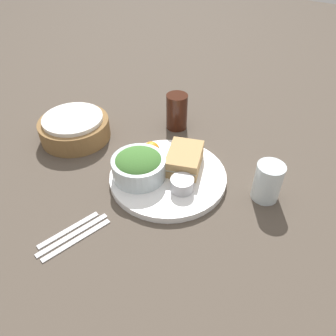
{
  "coord_description": "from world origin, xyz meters",
  "views": [
    {
      "loc": [
        -0.52,
        -0.35,
        0.57
      ],
      "look_at": [
        0.0,
        0.0,
        0.04
      ],
      "focal_mm": 35.0,
      "sensor_mm": 36.0,
      "label": 1
    }
  ],
  "objects_px": {
    "dressing_cup": "(182,184)",
    "fork": "(77,239)",
    "sandwich": "(184,159)",
    "drink_glass": "(177,111)",
    "bread_basket": "(74,128)",
    "knife": "(73,234)",
    "plate": "(168,177)",
    "salad_bowl": "(139,165)",
    "water_glass": "(268,182)",
    "spoon": "(69,229)"
  },
  "relations": [
    {
      "from": "plate",
      "to": "bread_basket",
      "type": "relative_size",
      "value": 1.46
    },
    {
      "from": "water_glass",
      "to": "fork",
      "type": "bearing_deg",
      "value": 141.11
    },
    {
      "from": "spoon",
      "to": "knife",
      "type": "bearing_deg",
      "value": 90.0
    },
    {
      "from": "bread_basket",
      "to": "fork",
      "type": "height_order",
      "value": "bread_basket"
    },
    {
      "from": "plate",
      "to": "water_glass",
      "type": "xyz_separation_m",
      "value": [
        0.08,
        -0.23,
        0.04
      ]
    },
    {
      "from": "sandwich",
      "to": "drink_glass",
      "type": "xyz_separation_m",
      "value": [
        0.17,
        0.13,
        0.01
      ]
    },
    {
      "from": "spoon",
      "to": "sandwich",
      "type": "bearing_deg",
      "value": 176.31
    },
    {
      "from": "bread_basket",
      "to": "water_glass",
      "type": "xyz_separation_m",
      "value": [
        0.08,
        -0.56,
        0.01
      ]
    },
    {
      "from": "bread_basket",
      "to": "fork",
      "type": "distance_m",
      "value": 0.39
    },
    {
      "from": "bread_basket",
      "to": "knife",
      "type": "xyz_separation_m",
      "value": [
        -0.26,
        -0.26,
        -0.03
      ]
    },
    {
      "from": "sandwich",
      "to": "knife",
      "type": "bearing_deg",
      "value": 164.62
    },
    {
      "from": "salad_bowl",
      "to": "water_glass",
      "type": "xyz_separation_m",
      "value": [
        0.13,
        -0.29,
        -0.0
      ]
    },
    {
      "from": "spoon",
      "to": "water_glass",
      "type": "relative_size",
      "value": 1.49
    },
    {
      "from": "drink_glass",
      "to": "spoon",
      "type": "height_order",
      "value": "drink_glass"
    },
    {
      "from": "sandwich",
      "to": "drink_glass",
      "type": "bearing_deg",
      "value": 38.34
    },
    {
      "from": "salad_bowl",
      "to": "water_glass",
      "type": "distance_m",
      "value": 0.31
    },
    {
      "from": "salad_bowl",
      "to": "sandwich",
      "type": "bearing_deg",
      "value": -37.01
    },
    {
      "from": "sandwich",
      "to": "fork",
      "type": "height_order",
      "value": "sandwich"
    },
    {
      "from": "dressing_cup",
      "to": "fork",
      "type": "distance_m",
      "value": 0.27
    },
    {
      "from": "fork",
      "to": "water_glass",
      "type": "distance_m",
      "value": 0.45
    },
    {
      "from": "sandwich",
      "to": "salad_bowl",
      "type": "height_order",
      "value": "salad_bowl"
    },
    {
      "from": "sandwich",
      "to": "dressing_cup",
      "type": "bearing_deg",
      "value": -151.58
    },
    {
      "from": "drink_glass",
      "to": "knife",
      "type": "height_order",
      "value": "drink_glass"
    },
    {
      "from": "dressing_cup",
      "to": "spoon",
      "type": "relative_size",
      "value": 0.39
    },
    {
      "from": "dressing_cup",
      "to": "water_glass",
      "type": "xyz_separation_m",
      "value": [
        0.11,
        -0.17,
        0.01
      ]
    },
    {
      "from": "drink_glass",
      "to": "knife",
      "type": "bearing_deg",
      "value": -174.69
    },
    {
      "from": "plate",
      "to": "sandwich",
      "type": "bearing_deg",
      "value": -18.18
    },
    {
      "from": "sandwich",
      "to": "water_glass",
      "type": "xyz_separation_m",
      "value": [
        0.03,
        -0.21,
        0.01
      ]
    },
    {
      "from": "plate",
      "to": "bread_basket",
      "type": "xyz_separation_m",
      "value": [
        -0.0,
        0.33,
        0.03
      ]
    },
    {
      "from": "bread_basket",
      "to": "knife",
      "type": "bearing_deg",
      "value": -134.74
    },
    {
      "from": "fork",
      "to": "water_glass",
      "type": "height_order",
      "value": "water_glass"
    },
    {
      "from": "dressing_cup",
      "to": "bread_basket",
      "type": "distance_m",
      "value": 0.39
    },
    {
      "from": "sandwich",
      "to": "salad_bowl",
      "type": "bearing_deg",
      "value": 142.99
    },
    {
      "from": "plate",
      "to": "bread_basket",
      "type": "distance_m",
      "value": 0.33
    },
    {
      "from": "fork",
      "to": "spoon",
      "type": "bearing_deg",
      "value": -90.0
    },
    {
      "from": "fork",
      "to": "bread_basket",
      "type": "bearing_deg",
      "value": -118.59
    },
    {
      "from": "water_glass",
      "to": "drink_glass",
      "type": "bearing_deg",
      "value": 68.13
    },
    {
      "from": "sandwich",
      "to": "water_glass",
      "type": "distance_m",
      "value": 0.21
    },
    {
      "from": "knife",
      "to": "fork",
      "type": "bearing_deg",
      "value": 90.0
    },
    {
      "from": "salad_bowl",
      "to": "fork",
      "type": "relative_size",
      "value": 0.83
    },
    {
      "from": "bread_basket",
      "to": "spoon",
      "type": "xyz_separation_m",
      "value": [
        -0.26,
        -0.25,
        -0.03
      ]
    },
    {
      "from": "dressing_cup",
      "to": "bread_basket",
      "type": "xyz_separation_m",
      "value": [
        0.02,
        0.39,
        -0.0
      ]
    },
    {
      "from": "fork",
      "to": "water_glass",
      "type": "relative_size",
      "value": 1.66
    },
    {
      "from": "sandwich",
      "to": "salad_bowl",
      "type": "distance_m",
      "value": 0.12
    },
    {
      "from": "dressing_cup",
      "to": "fork",
      "type": "xyz_separation_m",
      "value": [
        -0.24,
        0.11,
        -0.03
      ]
    },
    {
      "from": "drink_glass",
      "to": "spoon",
      "type": "bearing_deg",
      "value": -176.71
    },
    {
      "from": "water_glass",
      "to": "spoon",
      "type": "bearing_deg",
      "value": 137.06
    },
    {
      "from": "plate",
      "to": "knife",
      "type": "height_order",
      "value": "plate"
    },
    {
      "from": "drink_glass",
      "to": "plate",
      "type": "bearing_deg",
      "value": -152.17
    },
    {
      "from": "drink_glass",
      "to": "bread_basket",
      "type": "xyz_separation_m",
      "value": [
        -0.22,
        0.22,
        -0.02
      ]
    }
  ]
}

